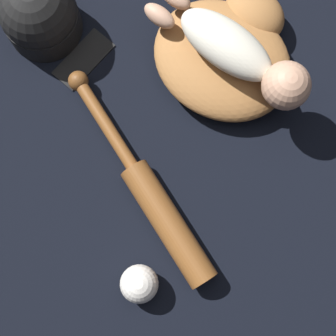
{
  "coord_description": "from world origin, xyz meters",
  "views": [
    {
      "loc": [
        0.23,
        -0.4,
        1.21
      ],
      "look_at": [
        0.09,
        -0.23,
        0.07
      ],
      "focal_mm": 60.0,
      "sensor_mm": 36.0,
      "label": 1
    }
  ],
  "objects_px": {
    "baby_figure": "(241,55)",
    "baseball_cap": "(40,15)",
    "baseball_bat": "(154,200)",
    "baseball": "(139,284)",
    "baseball_glove": "(228,52)"
  },
  "relations": [
    {
      "from": "baseball",
      "to": "baseball_cap",
      "type": "relative_size",
      "value": 0.34
    },
    {
      "from": "baseball_bat",
      "to": "baseball",
      "type": "distance_m",
      "value": 0.18
    },
    {
      "from": "baseball_bat",
      "to": "baseball_cap",
      "type": "relative_size",
      "value": 2.18
    },
    {
      "from": "baseball_cap",
      "to": "baby_figure",
      "type": "bearing_deg",
      "value": 23.86
    },
    {
      "from": "baseball_glove",
      "to": "baseball_bat",
      "type": "xyz_separation_m",
      "value": [
        0.08,
        -0.36,
        -0.01
      ]
    },
    {
      "from": "baby_figure",
      "to": "baseball_cap",
      "type": "relative_size",
      "value": 1.65
    },
    {
      "from": "baseball_glove",
      "to": "baby_figure",
      "type": "xyz_separation_m",
      "value": [
        0.04,
        -0.02,
        0.08
      ]
    },
    {
      "from": "baseball_cap",
      "to": "baseball_bat",
      "type": "bearing_deg",
      "value": -19.0
    },
    {
      "from": "baseball_bat",
      "to": "baseball",
      "type": "bearing_deg",
      "value": -60.13
    },
    {
      "from": "baseball",
      "to": "baseball_cap",
      "type": "xyz_separation_m",
      "value": [
        -0.54,
        0.31,
        0.03
      ]
    },
    {
      "from": "baby_figure",
      "to": "baseball_bat",
      "type": "xyz_separation_m",
      "value": [
        0.04,
        -0.34,
        -0.1
      ]
    },
    {
      "from": "baseball_bat",
      "to": "baseball_cap",
      "type": "bearing_deg",
      "value": 161.0
    },
    {
      "from": "baseball",
      "to": "baby_figure",
      "type": "bearing_deg",
      "value": 104.74
    },
    {
      "from": "baseball_bat",
      "to": "baseball_cap",
      "type": "xyz_separation_m",
      "value": [
        -0.45,
        0.15,
        0.04
      ]
    },
    {
      "from": "baby_figure",
      "to": "baseball_bat",
      "type": "bearing_deg",
      "value": -83.08
    }
  ]
}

